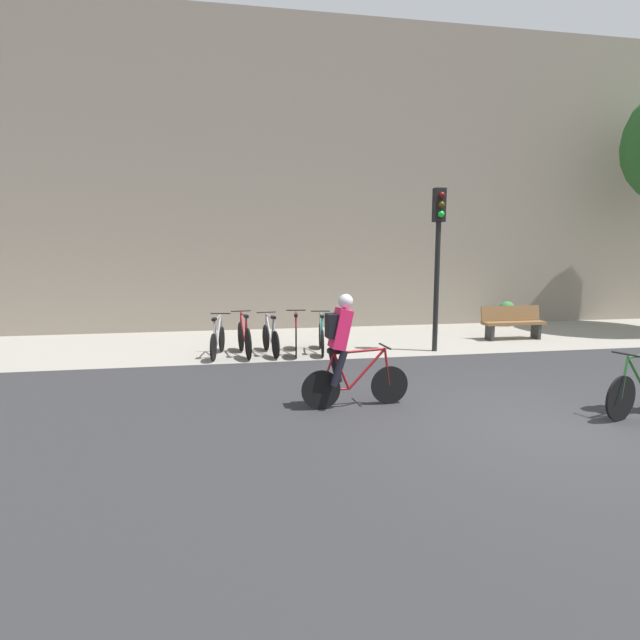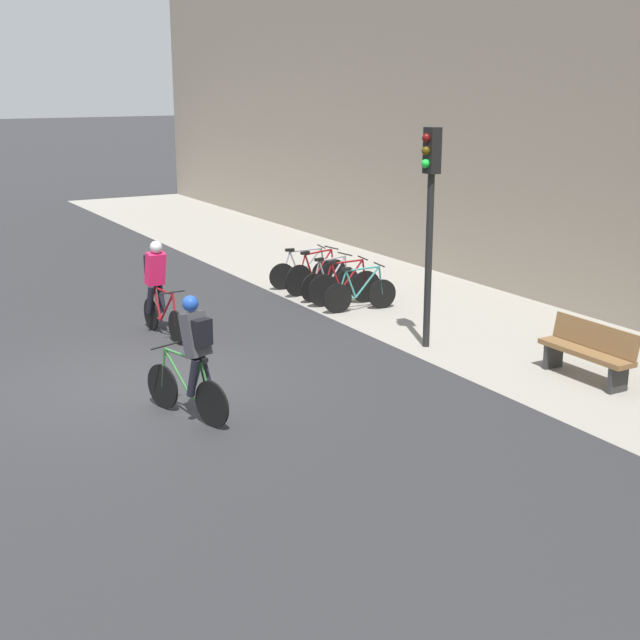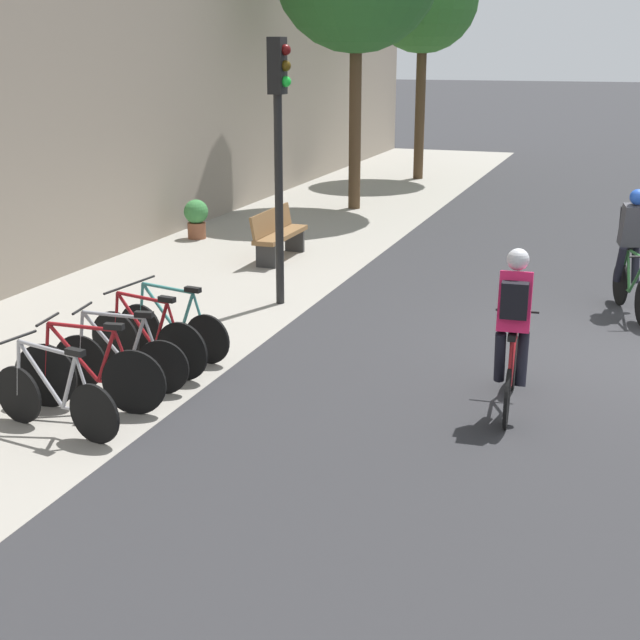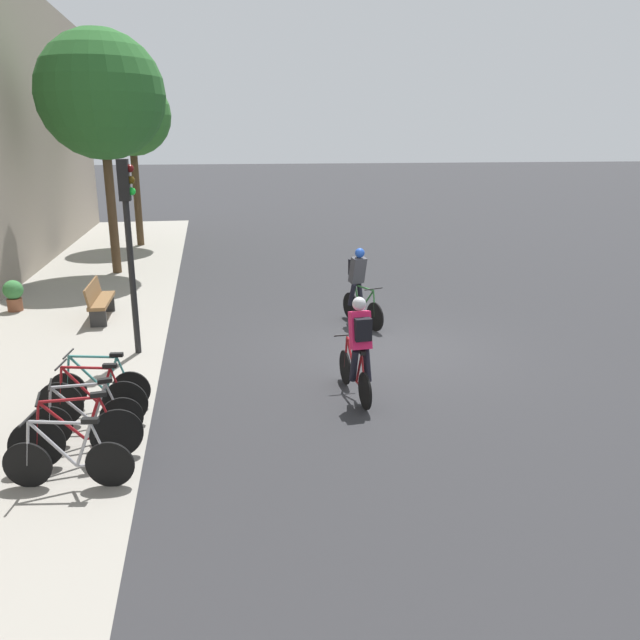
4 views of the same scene
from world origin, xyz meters
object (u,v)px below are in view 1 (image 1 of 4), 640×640
Objects in this scene: parked_bike_0 at (218,340)px; bench at (512,322)px; parked_bike_4 at (321,336)px; potted_plant at (507,312)px; parked_bike_3 at (296,336)px; parked_bike_2 at (271,338)px; traffic_light_pole at (438,240)px; cyclist_pink at (344,347)px; parked_bike_1 at (244,338)px.

bench is at bearing 5.97° from parked_bike_0.
parked_bike_0 is 1.00× the size of parked_bike_4.
parked_bike_4 is at bearing -155.05° from potted_plant.
bench is at bearing 7.72° from parked_bike_3.
parked_bike_2 is 0.96× the size of parked_bike_3.
potted_plant is at bearing 24.95° from parked_bike_4.
traffic_light_pole is at bearing -138.77° from potted_plant.
potted_plant is at bearing 23.08° from parked_bike_3.
parked_bike_2 is 0.97× the size of parked_bike_4.
parked_bike_3 is 7.71m from potted_plant.
parked_bike_3 is 0.43× the size of traffic_light_pole.
parked_bike_2 is 1.99× the size of potted_plant.
potted_plant is at bearing 45.92° from cyclist_pink.
traffic_light_pole is at bearing -3.69° from parked_bike_0.
parked_bike_4 is (0.59, -0.00, -0.02)m from parked_bike_3.
bench is (7.14, 0.81, 0.06)m from parked_bike_1.
parked_bike_3 is at bearing -172.28° from bench.
parked_bike_0 is 0.98× the size of parked_bike_3.
parked_bike_2 is at bearing 179.97° from parked_bike_4.
parked_bike_3 is (1.19, 0.00, -0.01)m from parked_bike_1.
parked_bike_2 is at bearing 175.16° from traffic_light_pole.
potted_plant is (6.91, 7.13, -0.51)m from cyclist_pink.
parked_bike_0 is 1.19m from parked_bike_2.
parked_bike_1 is (0.60, 0.00, 0.03)m from parked_bike_0.
cyclist_pink is 4.15m from parked_bike_3.
cyclist_pink reaches higher than parked_bike_1.
parked_bike_3 is at bearing 0.01° from parked_bike_1.
parked_bike_0 is 0.94× the size of bench.
parked_bike_2 is 0.41× the size of traffic_light_pole.
parked_bike_3 reaches higher than potted_plant.
parked_bike_0 is 1.02× the size of parked_bike_2.
parked_bike_3 is (-0.19, 4.11, -0.54)m from cyclist_pink.
traffic_light_pole is (4.46, -0.33, 2.20)m from parked_bike_1.
bench is at bearing 22.97° from traffic_light_pole.
parked_bike_1 reaches higher than parked_bike_2.
parked_bike_3 reaches higher than parked_bike_2.
parked_bike_4 is at bearing -171.42° from bench.
parked_bike_2 is 4.47m from traffic_light_pole.
bench is at bearing 6.45° from parked_bike_1.
parked_bike_4 is at bearing 173.05° from traffic_light_pole.
cyclist_pink is 4.59m from parked_bike_0.
traffic_light_pole reaches higher than parked_bike_1.
cyclist_pink is at bearing -139.52° from bench.
traffic_light_pole reaches higher than parked_bike_3.
parked_bike_4 is at bearing -0.03° from parked_bike_2.
parked_bike_2 is 1.19m from parked_bike_4.
parked_bike_3 is at bearing -156.92° from potted_plant.
parked_bike_0 is 2.38m from parked_bike_4.
cyclist_pink is 0.46× the size of traffic_light_pole.
cyclist_pink reaches higher than bench.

